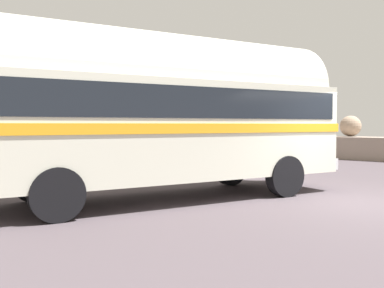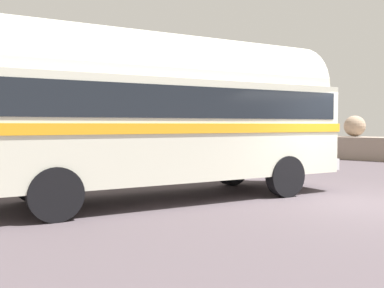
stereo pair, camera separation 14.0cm
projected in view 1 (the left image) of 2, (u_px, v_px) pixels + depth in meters
The scene contains 2 objects.
ground at pixel (370, 204), 9.09m from camera, with size 32.00×26.00×0.02m.
vintage_coach at pixel (164, 109), 9.53m from camera, with size 5.26×8.88×3.70m.
Camera 1 is at (2.81, -9.38, 1.71)m, focal length 39.88 mm.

